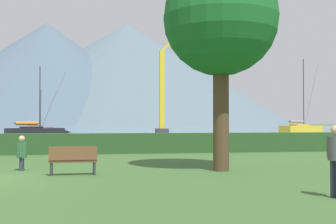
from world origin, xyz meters
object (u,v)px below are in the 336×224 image
park_bench_near_path (73,159)px  person_seated_viewer (22,151)px  person_standing_walker (336,155)px  sailboat_slip_2 (36,132)px  dock_crane (163,96)px  park_tree (224,13)px  sailboat_slip_0 (302,128)px  sailboat_slip_3 (38,129)px

park_bench_near_path → person_seated_viewer: (-1.85, 1.76, 0.16)m
person_seated_viewer → person_standing_walker: bearing=-41.8°
sailboat_slip_2 → dock_crane: bearing=22.3°
park_tree → dock_crane: (7.27, 56.49, 0.48)m
park_tree → sailboat_slip_0: bearing=60.8°
person_seated_viewer → park_tree: bearing=-9.5°
person_seated_viewer → dock_crane: bearing=76.5°
sailboat_slip_3 → person_standing_walker: 77.23m
sailboat_slip_0 → park_tree: bearing=-139.8°
sailboat_slip_2 → sailboat_slip_3: 28.76m
sailboat_slip_2 → park_tree: (11.13, -41.24, 5.01)m
sailboat_slip_2 → person_seated_viewer: (4.02, -39.90, 0.04)m
sailboat_slip_3 → park_bench_near_path: 70.81m
person_seated_viewer → person_standing_walker: 10.73m
person_standing_walker → park_tree: size_ratio=0.21×
sailboat_slip_2 → sailboat_slip_3: bearing=78.0°
sailboat_slip_0 → dock_crane: size_ratio=0.68×
sailboat_slip_3 → park_bench_near_path: (8.59, -70.29, -0.03)m
sailboat_slip_3 → person_seated_viewer: 68.86m
person_seated_viewer → person_standing_walker: person_standing_walker is taller
park_bench_near_path → dock_crane: size_ratio=0.08×
sailboat_slip_2 → park_tree: size_ratio=1.08×
person_standing_walker → dock_crane: 63.01m
sailboat_slip_2 → park_bench_near_path: size_ratio=5.60×
person_standing_walker → park_bench_near_path: bearing=128.1°
sailboat_slip_0 → dock_crane: bearing=157.9°
sailboat_slip_0 → sailboat_slip_3: size_ratio=1.60×
park_bench_near_path → sailboat_slip_3: bearing=94.9°
sailboat_slip_3 → person_standing_walker: (14.60, -75.83, 0.42)m
park_bench_near_path → dock_crane: 58.55m
sailboat_slip_3 → person_seated_viewer: size_ratio=6.40×
sailboat_slip_3 → sailboat_slip_2: bearing=-93.6°
sailboat_slip_2 → park_bench_near_path: bearing=-99.4°
sailboat_slip_0 → person_seated_viewer: (-38.35, -54.54, -0.09)m
person_seated_viewer → park_tree: park_tree is taller
person_standing_walker → dock_crane: bearing=74.9°
sailboat_slip_0 → park_tree: size_ratio=1.59×
person_seated_viewer → park_tree: (7.11, -1.33, 4.97)m
sailboat_slip_3 → person_seated_viewer: bearing=-93.4°
sailboat_slip_2 → person_seated_viewer: bearing=-101.6°
dock_crane → sailboat_slip_2: bearing=-140.3°
park_tree → dock_crane: bearing=82.7°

